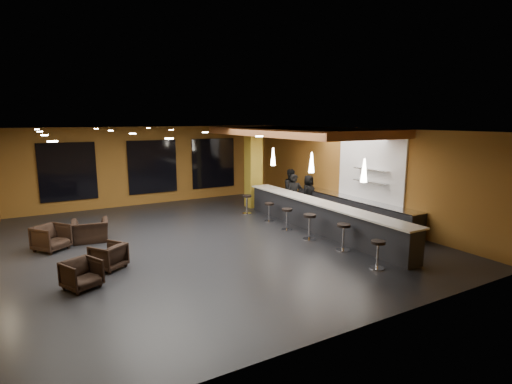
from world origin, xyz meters
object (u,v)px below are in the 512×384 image
armchair_c (51,238)px  bar_stool_4 (269,210)px  pendant_1 (312,162)px  prep_counter (352,210)px  pendant_0 (364,170)px  bar_counter (319,217)px  bar_stool_0 (378,251)px  armchair_b (108,256)px  staff_c (308,193)px  bar_stool_3 (287,216)px  bar_stool_5 (247,202)px  pendant_2 (273,157)px  staff_a (294,195)px  staff_b (292,189)px  column (253,167)px  armchair_a (82,274)px  bar_stool_1 (343,234)px  armchair_d (90,231)px  bar_stool_2 (310,223)px

armchair_c → bar_stool_4: 7.38m
pendant_1 → bar_stool_4: size_ratio=0.98×
prep_counter → pendant_0: bearing=-128.7°
bar_counter → prep_counter: (2.00, 0.50, -0.07)m
bar_stool_0 → armchair_b: bearing=150.2°
pendant_0 → armchair_b: size_ratio=0.94×
bar_counter → bar_stool_4: bearing=110.8°
bar_stool_0 → bar_stool_4: bearing=88.7°
staff_c → bar_stool_4: 2.49m
bar_stool_3 → bar_stool_5: (-0.05, 2.84, 0.01)m
pendant_2 → bar_stool_3: bearing=-110.6°
armchair_c → staff_a: bearing=-38.1°
staff_b → bar_stool_3: bearing=-127.1°
staff_a → bar_stool_0: size_ratio=2.24×
staff_a → column: bearing=126.0°
column → bar_stool_0: bearing=-96.3°
bar_stool_4 → armchair_a: bearing=-156.3°
pendant_0 → bar_stool_1: bearing=177.0°
armchair_a → bar_counter: bearing=-17.9°
armchair_d → bar_stool_3: 6.47m
staff_a → bar_stool_3: staff_a is taller
pendant_2 → staff_c: bearing=-9.6°
pendant_0 → bar_stool_4: bearing=100.8°
bar_stool_2 → staff_b: bearing=62.8°
bar_stool_2 → bar_stool_5: bearing=90.6°
pendant_1 → bar_stool_2: size_ratio=0.84×
staff_c → bar_stool_0: size_ratio=2.03×
bar_counter → staff_c: (1.60, 2.73, 0.26)m
bar_stool_2 → pendant_2: bearing=76.4°
bar_stool_1 → bar_counter: bearing=71.2°
staff_b → bar_stool_0: staff_b is taller
armchair_d → pendant_0: bearing=154.2°
pendant_0 → staff_a: bearing=82.3°
bar_counter → armchair_a: bar_counter is taller
bar_stool_1 → bar_stool_3: 2.67m
bar_counter → bar_stool_5: bearing=104.5°
staff_a → armchair_c: staff_a is taller
staff_b → armchair_c: bearing=-173.8°
armchair_a → bar_stool_2: (6.83, 0.42, 0.20)m
bar_stool_1 → bar_stool_2: (-0.20, 1.37, 0.02)m
bar_stool_1 → bar_stool_2: 1.38m
armchair_a → bar_stool_5: 8.17m
pendant_1 → pendant_2: same height
armchair_c → bar_stool_4: armchair_c is taller
column → pendant_1: 4.14m
column → armchair_b: size_ratio=4.70×
armchair_b → bar_stool_2: size_ratio=0.89×
bar_counter → pendant_2: pendant_2 is taller
staff_b → armchair_b: staff_b is taller
prep_counter → armchair_b: size_ratio=8.06×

